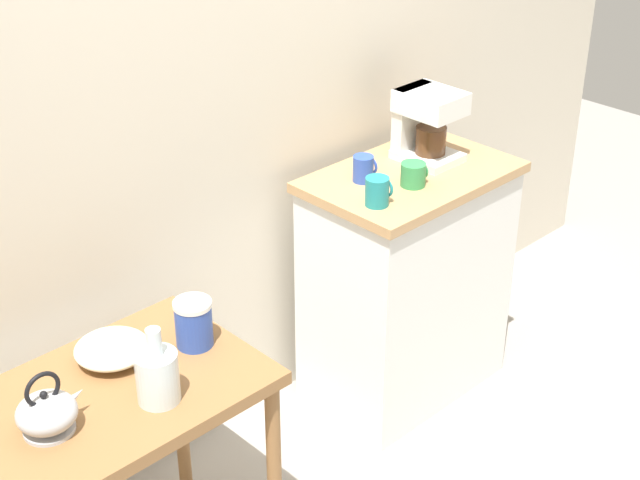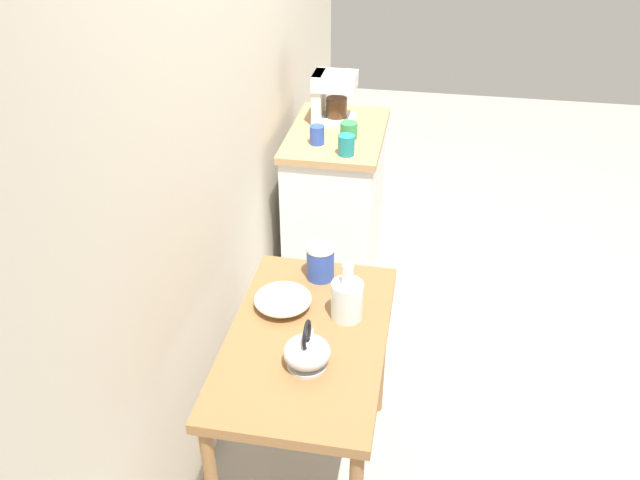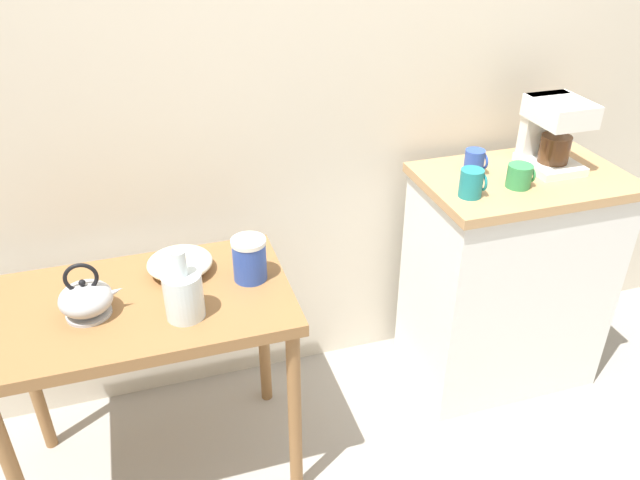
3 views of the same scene
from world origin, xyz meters
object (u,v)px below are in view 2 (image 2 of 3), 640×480
Objects in this scene: teakettle at (307,352)px; mug_dark_teal at (346,145)px; canister_enamel at (320,262)px; mug_blue at (317,135)px; bowl_stoneware at (283,299)px; mug_tall_green at (349,130)px; coffee_maker at (331,96)px; glass_carafe_vase at (347,299)px.

mug_dark_teal reaches higher than teakettle.
canister_enamel is 0.79m from mug_dark_teal.
mug_dark_teal is (-0.10, -0.16, 0.00)m from mug_blue.
teakettle is at bearing -177.22° from mug_dark_teal.
mug_tall_green reaches higher than bowl_stoneware.
mug_blue is 0.94× the size of mug_dark_teal.
coffee_maker is 2.78× the size of mug_tall_green.
canister_enamel is at bearing 5.32° from teakettle.
bowl_stoneware is 1.20m from mug_tall_green.
mug_blue reaches higher than mug_tall_green.
teakettle is at bearing -170.83° from mug_blue.
teakettle is at bearing 161.63° from glass_carafe_vase.
mug_dark_teal is at bearing -122.45° from mug_blue.
coffee_maker reaches higher than bowl_stoneware.
mug_dark_teal is at bearing 2.78° from teakettle.
coffee_maker is (1.39, 0.29, 0.23)m from glass_carafe_vase.
mug_tall_green is (0.10, -0.14, -0.01)m from mug_blue.
bowl_stoneware is 0.24m from canister_enamel.
mug_blue is (1.09, 0.07, 0.18)m from bowl_stoneware.
mug_blue reaches higher than teakettle.
canister_enamel is 1.53× the size of mug_tall_green.
teakettle is 1.39m from mug_blue.
mug_tall_green is (1.19, 0.17, 0.13)m from glass_carafe_vase.
glass_carafe_vase reaches higher than canister_enamel.
mug_dark_teal reaches higher than glass_carafe_vase.
glass_carafe_vase is 1.54× the size of canister_enamel.
mug_dark_teal reaches higher than mug_tall_green.
teakettle is at bearing -173.00° from coffee_maker.
canister_enamel reaches higher than bowl_stoneware.
coffee_maker reaches higher than mug_blue.
mug_dark_teal is (1.00, 0.15, 0.14)m from glass_carafe_vase.
coffee_maker is at bearing 19.77° from mug_dark_teal.
mug_tall_green is at bearing -56.13° from mug_blue.
mug_tall_green reaches higher than teakettle.
bowl_stoneware is 1.11× the size of teakettle.
mug_blue is (1.10, 0.31, 0.14)m from glass_carafe_vase.
canister_enamel is at bearing -168.70° from mug_blue.
teakettle is at bearing -176.95° from mug_tall_green.
coffee_maker is at bearing 2.39° from bowl_stoneware.
coffee_maker is 0.31m from mug_blue.
coffee_maker reaches higher than mug_dark_teal.
coffee_maker reaches higher than glass_carafe_vase.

